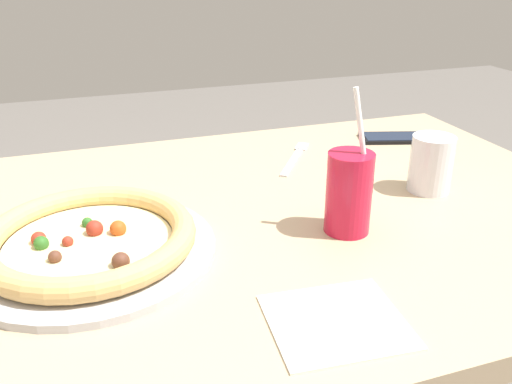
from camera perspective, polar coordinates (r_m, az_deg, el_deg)
name	(u,v)px	position (r m, az deg, el deg)	size (l,w,h in m)	color
dining_table	(280,267)	(0.99, 2.54, -7.90)	(1.17, 0.85, 0.75)	tan
pizza_near	(89,241)	(0.83, -17.07, -4.95)	(0.36, 0.36, 0.05)	#B7B7BC
drink_cup_colored	(349,192)	(0.85, 9.70, -0.03)	(0.07, 0.07, 0.23)	red
water_cup_clear	(431,163)	(1.04, 17.88, 2.92)	(0.08, 0.08, 0.10)	silver
paper_napkin	(336,321)	(0.67, 8.40, -13.25)	(0.16, 0.14, 0.00)	white
fork	(295,157)	(1.16, 4.15, 3.69)	(0.13, 0.18, 0.00)	silver
cell_phone	(393,138)	(1.31, 14.15, 5.53)	(0.17, 0.11, 0.01)	black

